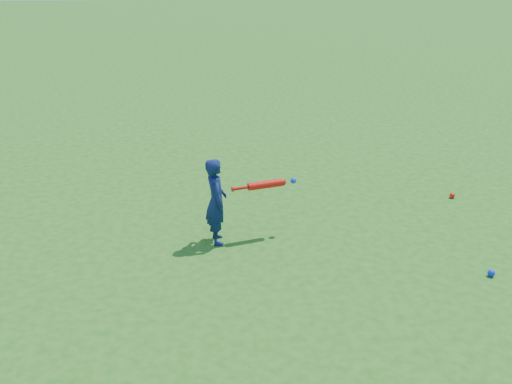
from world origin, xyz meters
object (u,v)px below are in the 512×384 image
Objects in this scene: ground_ball_red at (452,195)px; bat_swing at (268,184)px; child at (216,201)px; ground_ball_blue at (491,273)px.

bat_swing is (-2.76, -0.81, 0.63)m from ground_ball_red.
child is 13.44× the size of ground_ball_red.
ground_ball_blue is at bearing -104.04° from ground_ball_red.
ground_ball_blue is (-0.52, -2.09, 0.00)m from ground_ball_red.
child reaches higher than bat_swing.
ground_ball_red is 2.15m from ground_ball_blue.
ground_ball_blue is 0.10× the size of bat_swing.
bat_swing is at bearing -86.80° from child.
ground_ball_blue reaches higher than ground_ball_red.
bat_swing is (-2.24, 1.28, 0.63)m from ground_ball_blue.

